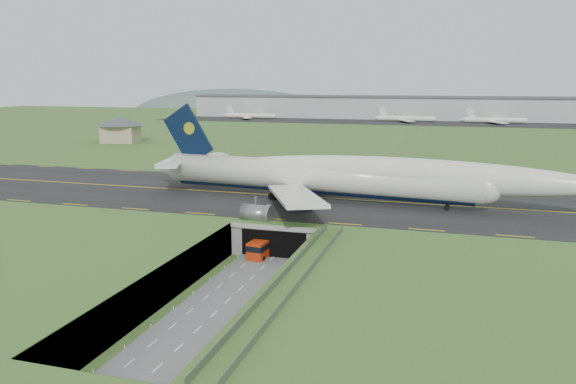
% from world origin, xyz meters
% --- Properties ---
extents(ground, '(900.00, 900.00, 0.00)m').
position_xyz_m(ground, '(0.00, 0.00, 0.00)').
color(ground, '#3D6327').
rests_on(ground, ground).
extents(airfield_deck, '(800.00, 800.00, 6.00)m').
position_xyz_m(airfield_deck, '(0.00, 0.00, 3.00)').
color(airfield_deck, gray).
rests_on(airfield_deck, ground).
extents(trench_road, '(12.00, 75.00, 0.20)m').
position_xyz_m(trench_road, '(0.00, -7.50, 0.10)').
color(trench_road, slate).
rests_on(trench_road, ground).
extents(taxiway, '(800.00, 44.00, 0.18)m').
position_xyz_m(taxiway, '(0.00, 33.00, 6.09)').
color(taxiway, black).
rests_on(taxiway, airfield_deck).
extents(tunnel_portal, '(17.00, 22.30, 6.00)m').
position_xyz_m(tunnel_portal, '(0.00, 16.71, 3.33)').
color(tunnel_portal, gray).
rests_on(tunnel_portal, ground).
extents(guideway, '(3.00, 53.00, 7.05)m').
position_xyz_m(guideway, '(11.00, -19.11, 5.32)').
color(guideway, '#A8A8A3').
rests_on(guideway, ground).
extents(jumbo_jet, '(97.32, 61.85, 20.56)m').
position_xyz_m(jumbo_jet, '(8.54, 30.31, 11.54)').
color(jumbo_jet, silver).
rests_on(jumbo_jet, ground).
extents(shuttle_tram, '(3.64, 7.99, 3.15)m').
position_xyz_m(shuttle_tram, '(-2.21, 8.33, 1.73)').
color(shuttle_tram, red).
rests_on(shuttle_tram, ground).
extents(service_building, '(23.52, 23.52, 10.62)m').
position_xyz_m(service_building, '(-102.90, 120.02, 12.29)').
color(service_building, tan).
rests_on(service_building, ground).
extents(cargo_terminal, '(320.00, 67.00, 15.60)m').
position_xyz_m(cargo_terminal, '(-0.17, 299.41, 13.96)').
color(cargo_terminal, '#B2B2B2').
rests_on(cargo_terminal, ground).
extents(distant_hills, '(700.00, 91.00, 60.00)m').
position_xyz_m(distant_hills, '(64.38, 430.00, -4.00)').
color(distant_hills, '#50605D').
rests_on(distant_hills, ground).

